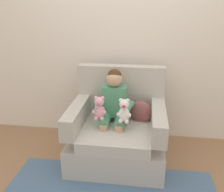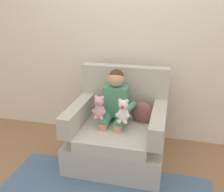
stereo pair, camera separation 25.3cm
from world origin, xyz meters
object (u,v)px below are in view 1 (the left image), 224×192
object	(u,v)px
armchair	(118,132)
plush_pink	(99,108)
seated_child	(113,104)
plush_white	(124,111)
throw_pillow	(140,112)

from	to	relation	value
armchair	plush_pink	size ratio (longest dim) A/B	4.01
armchair	seated_child	size ratio (longest dim) A/B	1.21
plush_white	seated_child	bearing A→B (deg)	117.53
seated_child	throw_pillow	world-z (taller)	seated_child
armchair	throw_pillow	size ratio (longest dim) A/B	3.83
plush_white	throw_pillow	world-z (taller)	plush_white
plush_pink	plush_white	distance (m)	0.26
armchair	plush_white	world-z (taller)	armchair
throw_pillow	plush_pink	bearing A→B (deg)	-148.58
armchair	throw_pillow	world-z (taller)	armchair
armchair	seated_child	world-z (taller)	seated_child
plush_pink	seated_child	bearing A→B (deg)	42.97
throw_pillow	armchair	bearing A→B (deg)	-154.13
seated_child	throw_pillow	distance (m)	0.32
seated_child	plush_white	distance (m)	0.23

